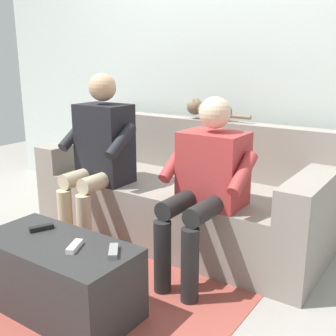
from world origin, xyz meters
name	(u,v)px	position (x,y,z in m)	size (l,w,h in m)	color
ground_plane	(119,273)	(0.00, 0.60, 0.00)	(8.00, 8.00, 0.00)	gray
back_wall	(220,67)	(0.00, -0.67, 1.22)	(4.99, 0.06, 2.45)	silver
couch	(181,198)	(0.00, -0.11, 0.29)	(2.11, 0.84, 0.84)	gray
coffee_table	(59,276)	(0.00, 1.07, 0.19)	(0.86, 0.41, 0.39)	#2D2D2D
person_left_seated	(207,178)	(-0.43, 0.29, 0.61)	(0.53, 0.59, 1.08)	#B23838
person_right_seated	(100,150)	(0.43, 0.27, 0.67)	(0.52, 0.50, 1.19)	black
cat_on_backrest	(210,110)	(-0.06, -0.42, 0.91)	(0.53, 0.15, 0.16)	#756047
remote_black	(42,228)	(0.18, 1.01, 0.40)	(0.13, 0.04, 0.03)	black
remote_gray	(113,251)	(-0.32, 1.00, 0.40)	(0.13, 0.04, 0.02)	gray
remote_white	(75,246)	(-0.13, 1.07, 0.40)	(0.13, 0.04, 0.03)	white
floor_rug	(82,295)	(0.00, 0.91, 0.00)	(1.69, 1.65, 0.01)	#9E473D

